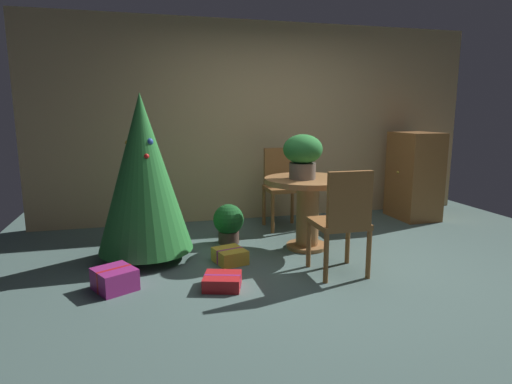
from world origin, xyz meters
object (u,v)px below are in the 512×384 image
object	(u,v)px
flower_vase	(303,153)
holiday_tree	(143,173)
wooden_chair_near	(343,218)
potted_plant	(229,222)
gift_box_purple	(115,279)
round_dining_table	(308,200)
wooden_chair_far	(281,183)
gift_box_gold	(230,256)
wooden_cabinet	(414,176)
gift_box_red	(222,281)

from	to	relation	value
flower_vase	holiday_tree	size ratio (longest dim) A/B	0.28
wooden_chair_near	potted_plant	size ratio (longest dim) A/B	2.18
holiday_tree	gift_box_purple	distance (m)	1.08
round_dining_table	potted_plant	world-z (taller)	round_dining_table
flower_vase	wooden_chair_far	distance (m)	1.05
gift_box_gold	potted_plant	world-z (taller)	potted_plant
wooden_chair_far	potted_plant	xyz separation A→B (m)	(-0.78, -0.53, -0.33)
wooden_chair_near	holiday_tree	world-z (taller)	holiday_tree
wooden_chair_far	wooden_cabinet	size ratio (longest dim) A/B	0.85
flower_vase	gift_box_red	bearing A→B (deg)	-141.13
flower_vase	gift_box_purple	world-z (taller)	flower_vase
holiday_tree	gift_box_red	world-z (taller)	holiday_tree
wooden_chair_far	gift_box_purple	size ratio (longest dim) A/B	2.41
round_dining_table	gift_box_gold	bearing A→B (deg)	-164.47
gift_box_red	wooden_chair_far	bearing A→B (deg)	58.31
wooden_chair_near	wooden_cabinet	distance (m)	2.55
wooden_chair_near	potted_plant	xyz separation A→B (m)	(-0.78, 1.21, -0.30)
wooden_chair_far	potted_plant	distance (m)	1.00
round_dining_table	gift_box_red	xyz separation A→B (m)	(-1.07, -0.83, -0.47)
wooden_chair_far	gift_box_gold	xyz separation A→B (m)	(-0.90, -1.16, -0.50)
wooden_chair_far	gift_box_gold	distance (m)	1.55
wooden_chair_near	gift_box_purple	size ratio (longest dim) A/B	2.32
holiday_tree	wooden_chair_near	bearing A→B (deg)	-28.27
flower_vase	gift_box_gold	size ratio (longest dim) A/B	1.27
holiday_tree	wooden_cabinet	world-z (taller)	holiday_tree
gift_box_purple	wooden_chair_far	bearing A→B (deg)	38.68
wooden_chair_near	gift_box_gold	xyz separation A→B (m)	(-0.90, 0.58, -0.47)
wooden_chair_near	gift_box_gold	world-z (taller)	wooden_chair_near
round_dining_table	potted_plant	size ratio (longest dim) A/B	2.11
flower_vase	gift_box_red	xyz separation A→B (m)	(-0.99, -0.80, -0.97)
wooden_chair_near	holiday_tree	distance (m)	1.93
wooden_chair_far	round_dining_table	bearing A→B (deg)	-90.00
wooden_cabinet	potted_plant	distance (m)	2.74
wooden_chair_near	gift_box_red	world-z (taller)	wooden_chair_near
gift_box_red	potted_plant	bearing A→B (deg)	76.45
wooden_cabinet	potted_plant	bearing A→B (deg)	-169.48
potted_plant	wooden_cabinet	bearing A→B (deg)	10.52
round_dining_table	potted_plant	xyz separation A→B (m)	(-0.78, 0.39, -0.29)
wooden_chair_far	gift_box_purple	bearing A→B (deg)	-141.32
holiday_tree	gift_box_purple	bearing A→B (deg)	-110.51
gift_box_gold	wooden_cabinet	world-z (taller)	wooden_cabinet
wooden_cabinet	wooden_chair_near	bearing A→B (deg)	-137.86
flower_vase	wooden_cabinet	xyz separation A→B (m)	(1.97, 0.91, -0.44)
round_dining_table	gift_box_red	world-z (taller)	round_dining_table
wooden_chair_near	gift_box_gold	size ratio (longest dim) A/B	2.65
wooden_chair_far	holiday_tree	xyz separation A→B (m)	(-1.67, -0.84, 0.30)
gift_box_purple	gift_box_red	world-z (taller)	gift_box_purple
wooden_chair_near	gift_box_purple	distance (m)	2.00
flower_vase	gift_box_gold	distance (m)	1.28
flower_vase	wooden_cabinet	bearing A→B (deg)	24.72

